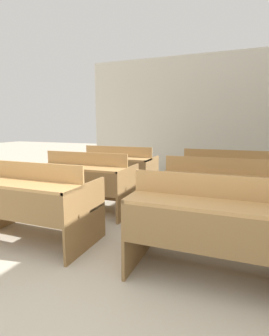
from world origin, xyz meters
TOP-DOWN VIEW (x-y plane):
  - wall_back at (0.00, 6.15)m, footprint 5.86×0.06m
  - bench_front_left at (-0.98, 1.27)m, footprint 1.35×0.77m
  - bench_front_right at (0.93, 1.26)m, footprint 1.35×0.77m
  - bench_second_left at (-0.98, 2.38)m, footprint 1.35×0.77m
  - bench_second_right at (0.90, 2.41)m, footprint 1.35×0.77m
  - bench_third_left at (-0.99, 3.52)m, footprint 1.35×0.77m
  - bench_third_right at (0.92, 3.54)m, footprint 1.35×0.77m

SIDE VIEW (x-z plane):
  - bench_front_left at x=-0.98m, z-range 0.02..0.92m
  - bench_front_right at x=0.93m, z-range 0.02..0.92m
  - bench_second_left at x=-0.98m, z-range 0.02..0.92m
  - bench_second_right at x=0.90m, z-range 0.02..0.92m
  - bench_third_left at x=-0.99m, z-range 0.02..0.92m
  - bench_third_right at x=0.92m, z-range 0.02..0.92m
  - wall_back at x=0.00m, z-range 0.00..3.06m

